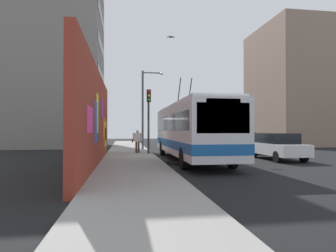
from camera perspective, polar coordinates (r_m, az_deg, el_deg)
name	(u,v)px	position (r m, az deg, el deg)	size (l,w,h in m)	color
ground_plane	(156,158)	(18.74, -2.42, -6.20)	(80.00, 80.00, 0.00)	black
sidewalk_slab	(130,157)	(18.63, -7.35, -6.00)	(48.00, 3.20, 0.15)	gray
graffiti_wall	(96,119)	(14.65, -13.85, 1.32)	(14.05, 0.32, 4.62)	maroon
building_far_left	(55,53)	(33.93, -21.14, 13.21)	(9.56, 9.47, 19.86)	gray
building_far_right	(288,86)	(37.33, 22.31, 7.19)	(10.24, 6.53, 13.79)	gray
city_bus	(190,130)	(16.99, 4.35, -0.69)	(11.53, 2.55, 5.01)	silver
parked_car_white	(276,146)	(18.60, 20.42, -3.62)	(4.45, 1.78, 1.58)	white
parked_car_dark_gray	(239,142)	(23.82, 13.65, -3.00)	(4.36, 1.93, 1.58)	#38383D
parked_car_champagne	(217,140)	(28.83, 9.63, -2.62)	(4.24, 1.77, 1.58)	#C6B793
pedestrian_midblock	(137,140)	(20.88, -6.01, -2.64)	(0.22, 0.73, 1.61)	#3F3326
traffic_light	(149,111)	(19.88, -3.80, 3.02)	(0.49, 0.28, 4.38)	#2D382D
street_lamp	(145,104)	(24.75, -4.49, 4.30)	(0.44, 1.85, 6.61)	#4C4C51
flying_pigeons	(171,37)	(23.60, 0.55, 16.96)	(0.32, 0.56, 0.13)	#47474C
curbside_puddle	(173,163)	(15.65, 1.06, -7.28)	(2.07, 2.07, 0.00)	black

